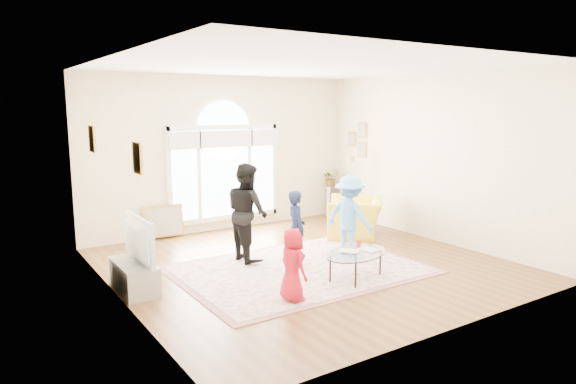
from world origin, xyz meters
TOP-DOWN VIEW (x-y plane):
  - ground at (0.00, 0.00)m, footprint 6.00×6.00m
  - room_shell at (0.01, 2.83)m, footprint 6.00×6.00m
  - area_rug at (-0.26, -0.20)m, footprint 3.60×2.60m
  - rug_border at (-0.26, -0.20)m, footprint 3.80×2.80m
  - tv_console at (-2.75, 0.30)m, footprint 0.45×1.00m
  - television at (-2.74, 0.30)m, footprint 0.17×1.11m
  - coffee_table at (0.20, -1.03)m, footprint 1.36×1.11m
  - armchair at (1.88, 0.95)m, footprint 1.56×1.57m
  - side_cabinet at (2.78, 2.42)m, footprint 0.40×0.50m
  - floor_lamp at (2.53, 1.91)m, footprint 0.28×0.28m
  - plant_pedestal at (2.70, 2.81)m, footprint 0.20×0.20m
  - potted_plant at (2.70, 2.81)m, footprint 0.38×0.33m
  - leaning_picture at (-1.39, 2.90)m, footprint 0.80×0.14m
  - child_red at (-1.10, -1.25)m, footprint 0.32×0.49m
  - child_navy at (-0.19, 0.00)m, footprint 0.39×0.50m
  - child_black at (-0.70, 0.71)m, footprint 0.63×0.80m
  - child_blue at (0.85, -0.09)m, footprint 0.76×1.02m

SIDE VIEW (x-z plane):
  - ground at x=0.00m, z-range 0.00..0.00m
  - leaning_picture at x=-1.39m, z-range -0.31..0.31m
  - rug_border at x=-0.26m, z-range 0.00..0.01m
  - area_rug at x=-0.26m, z-range 0.00..0.02m
  - tv_console at x=-2.75m, z-range 0.00..0.42m
  - side_cabinet at x=2.78m, z-range 0.00..0.70m
  - plant_pedestal at x=2.70m, z-range 0.00..0.70m
  - armchair at x=1.88m, z-range 0.00..0.77m
  - coffee_table at x=0.20m, z-range 0.13..0.67m
  - child_red at x=-1.10m, z-range 0.02..1.00m
  - child_navy at x=-0.19m, z-range 0.02..1.25m
  - child_blue at x=0.85m, z-range 0.02..1.42m
  - television at x=-2.74m, z-range 0.42..1.06m
  - child_black at x=-0.70m, z-range 0.02..1.66m
  - potted_plant at x=2.70m, z-range 0.70..1.13m
  - floor_lamp at x=2.53m, z-range 0.53..2.04m
  - room_shell at x=0.01m, z-range -1.43..4.57m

